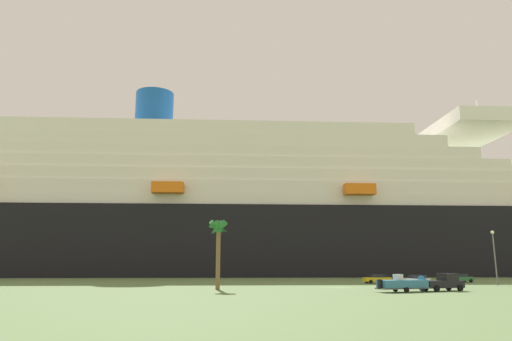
% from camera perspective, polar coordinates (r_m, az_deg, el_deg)
% --- Properties ---
extents(ground_plane, '(600.00, 600.00, 0.00)m').
position_cam_1_polar(ground_plane, '(99.77, 4.09, -13.40)').
color(ground_plane, '#567042').
extents(cruise_ship, '(253.65, 59.08, 57.72)m').
position_cam_1_polar(cruise_ship, '(134.31, 0.14, -5.42)').
color(cruise_ship, black).
rests_on(cruise_ship, ground_plane).
extents(pickup_truck, '(5.88, 3.12, 2.20)m').
position_cam_1_polar(pickup_truck, '(65.19, 22.17, -12.72)').
color(pickup_truck, black).
rests_on(pickup_truck, ground_plane).
extents(small_boat_on_trailer, '(8.64, 3.38, 2.15)m').
position_cam_1_polar(small_boat_on_trailer, '(61.52, 18.24, -13.19)').
color(small_boat_on_trailer, '#595960').
rests_on(small_boat_on_trailer, ground_plane).
extents(palm_tree, '(2.89, 3.02, 9.36)m').
position_cam_1_polar(palm_tree, '(64.04, -4.66, -7.86)').
color(palm_tree, brown).
rests_on(palm_tree, ground_plane).
extents(street_lamp, '(0.56, 0.56, 8.75)m').
position_cam_1_polar(street_lamp, '(85.29, 27.38, -8.71)').
color(street_lamp, slate).
rests_on(street_lamp, ground_plane).
extents(parked_car_green_wagon, '(4.29, 2.15, 1.58)m').
position_cam_1_polar(parked_car_green_wagon, '(95.83, 23.97, -12.04)').
color(parked_car_green_wagon, '#2D723F').
rests_on(parked_car_green_wagon, ground_plane).
extents(parked_car_silver_sedan, '(4.41, 2.49, 1.58)m').
position_cam_1_polar(parked_car_silver_sedan, '(83.44, 19.27, -12.61)').
color(parked_car_silver_sedan, silver).
rests_on(parked_car_silver_sedan, ground_plane).
extents(parked_car_yellow_taxi, '(4.78, 2.06, 1.58)m').
position_cam_1_polar(parked_car_yellow_taxi, '(86.86, 14.78, -12.80)').
color(parked_car_yellow_taxi, yellow).
rests_on(parked_car_yellow_taxi, ground_plane).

